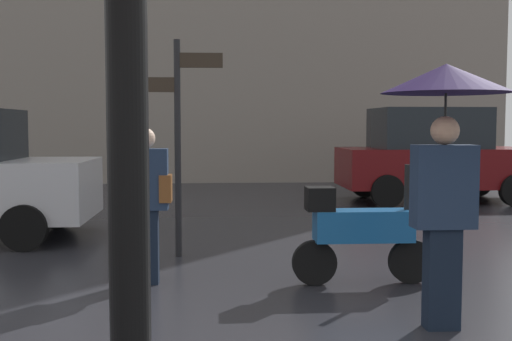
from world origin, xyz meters
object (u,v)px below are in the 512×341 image
at_px(pedestrian_with_bag, 147,196).
at_px(pedestrian_with_umbrella, 445,123).
at_px(parked_car_left, 433,155).
at_px(parked_scooter, 359,231).
at_px(street_signpost, 178,125).

bearing_deg(pedestrian_with_bag, pedestrian_with_umbrella, 133.17).
height_order(pedestrian_with_bag, parked_car_left, parked_car_left).
bearing_deg(parked_car_left, parked_scooter, 67.91).
relative_size(pedestrian_with_umbrella, pedestrian_with_bag, 1.31).
bearing_deg(pedestrian_with_bag, parked_scooter, 161.08).
distance_m(parked_car_left, street_signpost, 7.36).
bearing_deg(pedestrian_with_bag, parked_car_left, -143.53).
bearing_deg(parked_scooter, parked_car_left, 57.55).
xyz_separation_m(parked_car_left, street_signpost, (-5.12, -5.24, 0.63)).
relative_size(parked_scooter, street_signpost, 0.55).
bearing_deg(pedestrian_with_umbrella, parked_car_left, 115.47).
bearing_deg(street_signpost, parked_car_left, 45.66).
bearing_deg(parked_scooter, pedestrian_with_bag, 168.32).
bearing_deg(pedestrian_with_bag, street_signpost, -114.85).
xyz_separation_m(pedestrian_with_umbrella, parked_scooter, (-0.34, 1.42, -1.10)).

